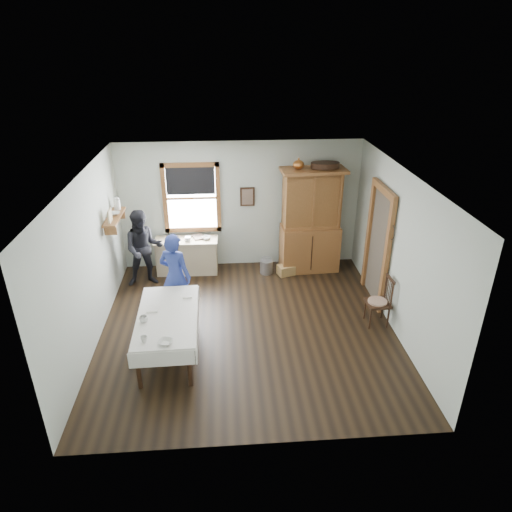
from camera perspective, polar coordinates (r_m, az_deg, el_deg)
name	(u,v)px	position (r m, az deg, el deg)	size (l,w,h in m)	color
room	(247,258)	(7.32, -1.12, -0.26)	(5.01, 5.01, 2.70)	black
window	(191,194)	(9.51, -8.09, 7.66)	(1.18, 0.07, 1.48)	white
doorway	(379,242)	(8.63, 15.07, 1.67)	(0.09, 1.14, 2.22)	#4C4236
wall_shelf	(115,215)	(8.87, -17.27, 4.92)	(0.24, 1.00, 0.44)	brown
framed_picture	(247,197)	(9.52, -1.08, 7.40)	(0.30, 0.04, 0.40)	#342012
rug_beater	(393,225)	(7.94, 16.71, 3.70)	(0.27, 0.27, 0.01)	black
work_counter	(187,256)	(9.73, -8.60, 0.03)	(1.30, 0.49, 0.75)	tan
china_hutch	(311,221)	(9.52, 6.87, 4.36)	(1.30, 0.62, 2.21)	brown
dining_table	(169,334)	(7.37, -10.81, -9.54)	(0.94, 1.79, 0.72)	white
spindle_chair	(378,301)	(8.15, 15.01, -5.44)	(0.42, 0.42, 0.91)	#342012
pail	(266,267)	(9.68, 1.31, -1.33)	(0.27, 0.27, 0.29)	#989BA0
wicker_basket	(286,270)	(9.65, 3.81, -1.73)	(0.35, 0.25, 0.21)	#A07B48
woman_blue	(176,279)	(8.07, -10.00, -2.89)	(0.54, 0.36, 1.48)	navy
figure_dark	(144,251)	(9.26, -13.83, 0.58)	(0.71, 0.55, 1.46)	black
table_cup_a	(143,319)	(7.05, -13.89, -7.66)	(0.12, 0.12, 0.10)	silver
table_cup_b	(144,339)	(6.64, -13.84, -10.06)	(0.10, 0.10, 0.09)	silver
table_bowl	(165,342)	(6.55, -11.25, -10.49)	(0.22, 0.22, 0.05)	silver
counter_book	(193,238)	(9.61, -7.84, 2.26)	(0.18, 0.24, 0.02)	brown
counter_bowl	(206,238)	(9.54, -6.25, 2.28)	(0.18, 0.18, 0.06)	silver
shelf_bowl	(115,213)	(8.87, -17.27, 5.10)	(0.22, 0.22, 0.05)	silver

